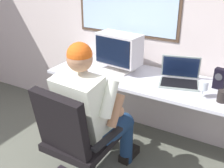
{
  "coord_description": "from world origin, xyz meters",
  "views": [
    {
      "loc": [
        0.94,
        -0.05,
        1.77
      ],
      "look_at": [
        -0.12,
        1.79,
        0.8
      ],
      "focal_mm": 44.18,
      "sensor_mm": 36.0,
      "label": 1
    }
  ],
  "objects_px": {
    "office_chair": "(73,136)",
    "coffee_mug": "(222,96)",
    "wine_glass": "(204,87)",
    "crt_monitor": "(119,50)",
    "laptop": "(180,76)",
    "person_seated": "(92,110)",
    "desk_speaker": "(219,79)",
    "cd_case": "(77,67)",
    "desk": "(146,87)"
  },
  "relations": [
    {
      "from": "office_chair",
      "to": "coffee_mug",
      "type": "xyz_separation_m",
      "value": [
        0.93,
        0.7,
        0.27
      ]
    },
    {
      "from": "wine_glass",
      "to": "coffee_mug",
      "type": "distance_m",
      "value": 0.16
    },
    {
      "from": "crt_monitor",
      "to": "laptop",
      "type": "bearing_deg",
      "value": 1.94
    },
    {
      "from": "person_seated",
      "to": "coffee_mug",
      "type": "xyz_separation_m",
      "value": [
        0.91,
        0.46,
        0.15
      ]
    },
    {
      "from": "wine_glass",
      "to": "crt_monitor",
      "type": "bearing_deg",
      "value": 168.1
    },
    {
      "from": "office_chair",
      "to": "crt_monitor",
      "type": "bearing_deg",
      "value": 95.35
    },
    {
      "from": "laptop",
      "to": "desk_speaker",
      "type": "distance_m",
      "value": 0.33
    },
    {
      "from": "cd_case",
      "to": "crt_monitor",
      "type": "bearing_deg",
      "value": 20.03
    },
    {
      "from": "wine_glass",
      "to": "person_seated",
      "type": "bearing_deg",
      "value": -149.22
    },
    {
      "from": "person_seated",
      "to": "wine_glass",
      "type": "xyz_separation_m",
      "value": [
        0.76,
        0.45,
        0.2
      ]
    },
    {
      "from": "person_seated",
      "to": "desk_speaker",
      "type": "xyz_separation_m",
      "value": [
        0.84,
        0.7,
        0.2
      ]
    },
    {
      "from": "crt_monitor",
      "to": "cd_case",
      "type": "height_order",
      "value": "crt_monitor"
    },
    {
      "from": "laptop",
      "to": "desk",
      "type": "bearing_deg",
      "value": -168.01
    },
    {
      "from": "desk_speaker",
      "to": "office_chair",
      "type": "bearing_deg",
      "value": -132.14
    },
    {
      "from": "crt_monitor",
      "to": "wine_glass",
      "type": "distance_m",
      "value": 0.89
    },
    {
      "from": "wine_glass",
      "to": "coffee_mug",
      "type": "height_order",
      "value": "wine_glass"
    },
    {
      "from": "coffee_mug",
      "to": "office_chair",
      "type": "bearing_deg",
      "value": -142.79
    },
    {
      "from": "desk",
      "to": "crt_monitor",
      "type": "bearing_deg",
      "value": 172.85
    },
    {
      "from": "crt_monitor",
      "to": "laptop",
      "type": "xyz_separation_m",
      "value": [
        0.61,
        0.02,
        -0.15
      ]
    },
    {
      "from": "desk_speaker",
      "to": "crt_monitor",
      "type": "bearing_deg",
      "value": -176.02
    },
    {
      "from": "cd_case",
      "to": "desk",
      "type": "bearing_deg",
      "value": 8.35
    },
    {
      "from": "crt_monitor",
      "to": "office_chair",
      "type": "bearing_deg",
      "value": -84.65
    },
    {
      "from": "office_chair",
      "to": "wine_glass",
      "type": "relative_size",
      "value": 6.59
    },
    {
      "from": "desk",
      "to": "laptop",
      "type": "bearing_deg",
      "value": 11.99
    },
    {
      "from": "person_seated",
      "to": "cd_case",
      "type": "relative_size",
      "value": 7.23
    },
    {
      "from": "office_chair",
      "to": "desk",
      "type": "bearing_deg",
      "value": 74.05
    },
    {
      "from": "coffee_mug",
      "to": "person_seated",
      "type": "bearing_deg",
      "value": -153.18
    },
    {
      "from": "office_chair",
      "to": "person_seated",
      "type": "bearing_deg",
      "value": 85.63
    },
    {
      "from": "wine_glass",
      "to": "coffee_mug",
      "type": "bearing_deg",
      "value": 2.5
    },
    {
      "from": "laptop",
      "to": "person_seated",
      "type": "bearing_deg",
      "value": -127.82
    },
    {
      "from": "crt_monitor",
      "to": "laptop",
      "type": "height_order",
      "value": "crt_monitor"
    },
    {
      "from": "desk",
      "to": "person_seated",
      "type": "xyz_separation_m",
      "value": [
        -0.22,
        -0.59,
        -0.01
      ]
    },
    {
      "from": "crt_monitor",
      "to": "coffee_mug",
      "type": "bearing_deg",
      "value": -9.84
    },
    {
      "from": "office_chair",
      "to": "crt_monitor",
      "type": "xyz_separation_m",
      "value": [
        -0.08,
        0.88,
        0.44
      ]
    },
    {
      "from": "office_chair",
      "to": "laptop",
      "type": "height_order",
      "value": "laptop"
    },
    {
      "from": "desk",
      "to": "coffee_mug",
      "type": "relative_size",
      "value": 20.45
    },
    {
      "from": "desk",
      "to": "laptop",
      "type": "height_order",
      "value": "laptop"
    },
    {
      "from": "laptop",
      "to": "coffee_mug",
      "type": "distance_m",
      "value": 0.45
    },
    {
      "from": "office_chair",
      "to": "cd_case",
      "type": "distance_m",
      "value": 0.91
    },
    {
      "from": "desk_speaker",
      "to": "coffee_mug",
      "type": "distance_m",
      "value": 0.26
    },
    {
      "from": "desk",
      "to": "crt_monitor",
      "type": "relative_size",
      "value": 4.2
    },
    {
      "from": "cd_case",
      "to": "office_chair",
      "type": "bearing_deg",
      "value": -56.48
    },
    {
      "from": "crt_monitor",
      "to": "person_seated",
      "type": "bearing_deg",
      "value": -80.95
    },
    {
      "from": "laptop",
      "to": "wine_glass",
      "type": "bearing_deg",
      "value": -38.77
    },
    {
      "from": "laptop",
      "to": "desk_speaker",
      "type": "xyz_separation_m",
      "value": [
        0.33,
        0.04,
        0.03
      ]
    },
    {
      "from": "wine_glass",
      "to": "coffee_mug",
      "type": "relative_size",
      "value": 1.55
    },
    {
      "from": "desk",
      "to": "coffee_mug",
      "type": "xyz_separation_m",
      "value": [
        0.69,
        -0.13,
        0.14
      ]
    },
    {
      "from": "person_seated",
      "to": "crt_monitor",
      "type": "xyz_separation_m",
      "value": [
        -0.1,
        0.64,
        0.32
      ]
    },
    {
      "from": "office_chair",
      "to": "cd_case",
      "type": "bearing_deg",
      "value": 123.52
    },
    {
      "from": "person_seated",
      "to": "crt_monitor",
      "type": "distance_m",
      "value": 0.72
    }
  ]
}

